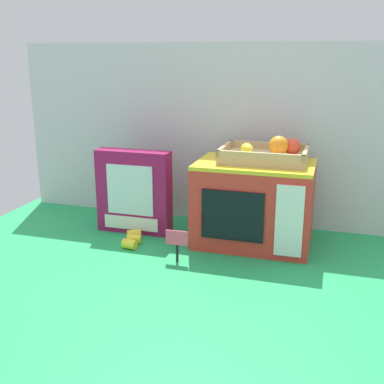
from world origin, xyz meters
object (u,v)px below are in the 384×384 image
cookie_set_box (134,192)px  loose_toy_banana (133,239)px  toy_microwave (254,204)px  food_groups_crate (267,154)px  price_sign (177,241)px

cookie_set_box → loose_toy_banana: 0.18m
toy_microwave → loose_toy_banana: bearing=-162.1°
cookie_set_box → food_groups_crate: bearing=4.2°
toy_microwave → food_groups_crate: (0.03, 0.02, 0.16)m
cookie_set_box → loose_toy_banana: (0.04, -0.11, -0.13)m
food_groups_crate → loose_toy_banana: 0.52m
toy_microwave → cookie_set_box: cookie_set_box is taller
loose_toy_banana → price_sign: bearing=-26.4°
toy_microwave → cookie_set_box: size_ratio=1.28×
toy_microwave → cookie_set_box: (-0.42, -0.01, 0.01)m
food_groups_crate → cookie_set_box: food_groups_crate is taller
toy_microwave → loose_toy_banana: 0.42m
cookie_set_box → loose_toy_banana: cookie_set_box is taller
cookie_set_box → price_sign: 0.32m
price_sign → loose_toy_banana: bearing=153.6°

